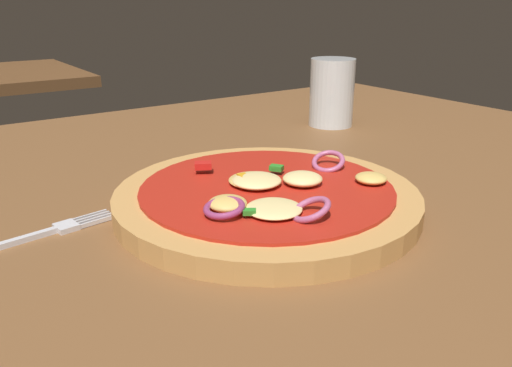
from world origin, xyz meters
TOP-DOWN VIEW (x-y plane):
  - dining_table at (0.00, 0.00)m, footprint 1.17×1.05m
  - pizza at (-0.05, -0.00)m, footprint 0.29×0.29m
  - fork at (-0.25, 0.06)m, footprint 0.17×0.04m
  - beer_glass at (0.24, 0.22)m, footprint 0.07×0.07m

SIDE VIEW (x-z plane):
  - dining_table at x=0.00m, z-range 0.00..0.03m
  - fork at x=-0.25m, z-range 0.03..0.03m
  - pizza at x=-0.05m, z-range 0.02..0.06m
  - beer_glass at x=0.24m, z-range 0.02..0.13m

